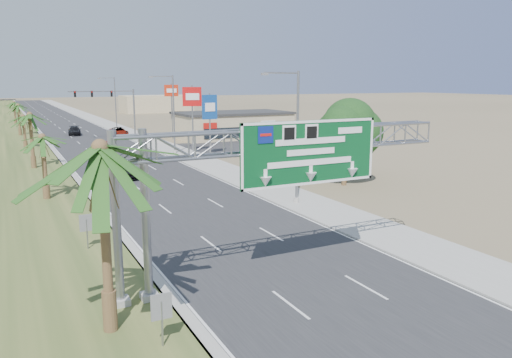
{
  "coord_description": "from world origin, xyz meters",
  "views": [
    {
      "loc": [
        -12.16,
        -9.8,
        9.26
      ],
      "look_at": [
        -0.49,
        13.14,
        4.2
      ],
      "focal_mm": 35.0,
      "sensor_mm": 36.0,
      "label": 1
    }
  ],
  "objects_px": {
    "sign_gantry": "(277,152)",
    "car_mid_lane": "(106,147)",
    "pole_sign_blue": "(210,110)",
    "pole_sign_red_far": "(171,95)",
    "signal_mast": "(122,109)",
    "palm_near": "(100,149)",
    "car_left_lane": "(125,171)",
    "car_far": "(74,131)",
    "store_building": "(232,126)",
    "pole_sign_red_near": "(192,100)",
    "car_right_lane": "(119,132)"
  },
  "relations": [
    {
      "from": "store_building",
      "to": "pole_sign_red_far",
      "type": "height_order",
      "value": "pole_sign_red_far"
    },
    {
      "from": "palm_near",
      "to": "store_building",
      "type": "height_order",
      "value": "palm_near"
    },
    {
      "from": "sign_gantry",
      "to": "car_far",
      "type": "bearing_deg",
      "value": 89.98
    },
    {
      "from": "store_building",
      "to": "pole_sign_red_near",
      "type": "distance_m",
      "value": 20.16
    },
    {
      "from": "store_building",
      "to": "pole_sign_red_near",
      "type": "xyz_separation_m",
      "value": [
        -12.4,
        -15.14,
        4.84
      ]
    },
    {
      "from": "pole_sign_red_near",
      "to": "car_left_lane",
      "type": "bearing_deg",
      "value": -132.49
    },
    {
      "from": "palm_near",
      "to": "car_mid_lane",
      "type": "distance_m",
      "value": 51.64
    },
    {
      "from": "sign_gantry",
      "to": "car_mid_lane",
      "type": "xyz_separation_m",
      "value": [
        1.1,
        48.49,
        -5.42
      ]
    },
    {
      "from": "store_building",
      "to": "pole_sign_blue",
      "type": "bearing_deg",
      "value": -122.06
    },
    {
      "from": "palm_near",
      "to": "pole_sign_blue",
      "type": "xyz_separation_m",
      "value": [
        20.2,
        40.44,
        -1.15
      ]
    },
    {
      "from": "sign_gantry",
      "to": "car_mid_lane",
      "type": "relative_size",
      "value": 4.3
    },
    {
      "from": "palm_near",
      "to": "car_left_lane",
      "type": "relative_size",
      "value": 1.94
    },
    {
      "from": "car_left_lane",
      "to": "signal_mast",
      "type": "bearing_deg",
      "value": 73.9
    },
    {
      "from": "palm_near",
      "to": "pole_sign_red_near",
      "type": "relative_size",
      "value": 0.96
    },
    {
      "from": "car_mid_lane",
      "to": "car_left_lane",
      "type": "bearing_deg",
      "value": -94.96
    },
    {
      "from": "car_mid_lane",
      "to": "pole_sign_blue",
      "type": "height_order",
      "value": "pole_sign_blue"
    },
    {
      "from": "sign_gantry",
      "to": "pole_sign_blue",
      "type": "distance_m",
      "value": 40.36
    },
    {
      "from": "car_far",
      "to": "pole_sign_red_near",
      "type": "bearing_deg",
      "value": -63.97
    },
    {
      "from": "car_left_lane",
      "to": "car_mid_lane",
      "type": "xyz_separation_m",
      "value": [
        2.04,
        20.23,
        -0.09
      ]
    },
    {
      "from": "car_left_lane",
      "to": "pole_sign_red_near",
      "type": "relative_size",
      "value": 0.49
    },
    {
      "from": "store_building",
      "to": "car_far",
      "type": "distance_m",
      "value": 27.98
    },
    {
      "from": "car_far",
      "to": "pole_sign_red_far",
      "type": "distance_m",
      "value": 20.26
    },
    {
      "from": "car_mid_lane",
      "to": "pole_sign_red_near",
      "type": "distance_m",
      "value": 13.68
    },
    {
      "from": "car_mid_lane",
      "to": "sign_gantry",
      "type": "bearing_deg",
      "value": -90.51
    },
    {
      "from": "palm_near",
      "to": "car_far",
      "type": "bearing_deg",
      "value": 83.69
    },
    {
      "from": "car_left_lane",
      "to": "pole_sign_red_far",
      "type": "distance_m",
      "value": 33.57
    },
    {
      "from": "sign_gantry",
      "to": "palm_near",
      "type": "bearing_deg",
      "value": -166.68
    },
    {
      "from": "palm_near",
      "to": "car_left_lane",
      "type": "height_order",
      "value": "palm_near"
    },
    {
      "from": "sign_gantry",
      "to": "palm_near",
      "type": "xyz_separation_m",
      "value": [
        -8.14,
        -1.93,
        0.87
      ]
    },
    {
      "from": "car_mid_lane",
      "to": "pole_sign_red_near",
      "type": "relative_size",
      "value": 0.45
    },
    {
      "from": "car_far",
      "to": "pole_sign_blue",
      "type": "height_order",
      "value": "pole_sign_blue"
    },
    {
      "from": "car_far",
      "to": "pole_sign_red_far",
      "type": "bearing_deg",
      "value": -39.19
    },
    {
      "from": "pole_sign_blue",
      "to": "pole_sign_red_far",
      "type": "bearing_deg",
      "value": 86.27
    },
    {
      "from": "signal_mast",
      "to": "car_right_lane",
      "type": "distance_m",
      "value": 6.26
    },
    {
      "from": "palm_near",
      "to": "car_far",
      "type": "height_order",
      "value": "palm_near"
    },
    {
      "from": "car_far",
      "to": "pole_sign_blue",
      "type": "relative_size",
      "value": 0.64
    },
    {
      "from": "signal_mast",
      "to": "car_mid_lane",
      "type": "relative_size",
      "value": 2.64
    },
    {
      "from": "car_mid_lane",
      "to": "car_far",
      "type": "relative_size",
      "value": 0.78
    },
    {
      "from": "signal_mast",
      "to": "car_right_lane",
      "type": "relative_size",
      "value": 1.91
    },
    {
      "from": "pole_sign_red_near",
      "to": "pole_sign_blue",
      "type": "bearing_deg",
      "value": -59.89
    },
    {
      "from": "signal_mast",
      "to": "pole_sign_red_far",
      "type": "height_order",
      "value": "pole_sign_red_far"
    },
    {
      "from": "store_building",
      "to": "car_far",
      "type": "height_order",
      "value": "store_building"
    },
    {
      "from": "store_building",
      "to": "car_right_lane",
      "type": "distance_m",
      "value": 19.7
    },
    {
      "from": "sign_gantry",
      "to": "signal_mast",
      "type": "relative_size",
      "value": 1.63
    },
    {
      "from": "signal_mast",
      "to": "pole_sign_red_near",
      "type": "bearing_deg",
      "value": -78.15
    },
    {
      "from": "car_mid_lane",
      "to": "pole_sign_red_far",
      "type": "xyz_separation_m",
      "value": [
        12.23,
        9.5,
        6.39
      ]
    },
    {
      "from": "signal_mast",
      "to": "pole_sign_blue",
      "type": "bearing_deg",
      "value": -76.09
    },
    {
      "from": "store_building",
      "to": "car_left_lane",
      "type": "bearing_deg",
      "value": -130.8
    },
    {
      "from": "store_building",
      "to": "car_mid_lane",
      "type": "bearing_deg",
      "value": -160.95
    },
    {
      "from": "store_building",
      "to": "pole_sign_red_far",
      "type": "distance_m",
      "value": 11.12
    }
  ]
}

